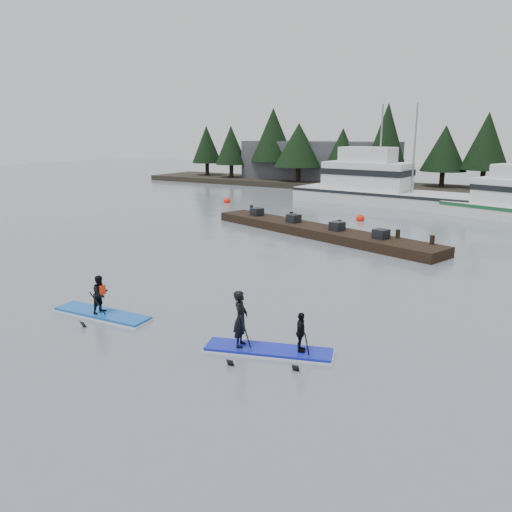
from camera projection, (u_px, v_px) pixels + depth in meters
The scene contains 10 objects.
ground at pixel (158, 330), 15.61m from camera, with size 160.00×160.00×0.00m, color slate.
far_shore at pixel (438, 190), 50.52m from camera, with size 70.00×8.00×0.60m, color #2D281E.
treeline at pixel (438, 193), 50.59m from camera, with size 60.00×4.00×8.00m, color black, non-canonical shape.
waterfront_building at pixel (320, 163), 58.63m from camera, with size 18.00×6.00×5.00m, color #4C4C51.
fishing_boat_large at pixel (381, 196), 42.82m from camera, with size 16.50×6.16×9.27m.
floating_dock at pixel (317, 231), 29.75m from camera, with size 16.19×2.16×0.54m, color black.
buoy_b at pixel (360, 221), 34.83m from camera, with size 0.59×0.59×0.59m, color #FF230C.
buoy_a at pixel (227, 203), 43.74m from camera, with size 0.58×0.58×0.58m, color #FF230C.
paddleboard_solo at pixel (101, 304), 16.68m from camera, with size 3.61×1.19×1.85m.
paddleboard_duo at pixel (264, 334), 13.90m from camera, with size 3.65×1.89×2.25m.
Camera 1 is at (10.13, -10.94, 6.00)m, focal length 35.00 mm.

